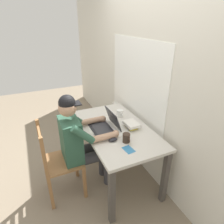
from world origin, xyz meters
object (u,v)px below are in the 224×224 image
(wooden_chair, at_px, (58,162))
(computer_mouse, at_px, (113,140))
(desk, at_px, (116,135))
(seated_person, at_px, (80,140))
(coffee_mug_dark, at_px, (126,138))
(landscape_photo_print, at_px, (129,150))
(coffee_mug_white, at_px, (120,113))
(laptop, at_px, (106,125))
(book_stack_main, at_px, (131,125))

(wooden_chair, relative_size, computer_mouse, 9.51)
(desk, relative_size, seated_person, 1.05)
(coffee_mug_dark, bearing_deg, landscape_photo_print, -18.08)
(desk, height_order, wooden_chair, wooden_chair)
(wooden_chair, height_order, coffee_mug_white, wooden_chair)
(laptop, distance_m, computer_mouse, 0.27)
(desk, relative_size, book_stack_main, 6.52)
(computer_mouse, relative_size, coffee_mug_white, 0.80)
(laptop, relative_size, coffee_mug_dark, 2.79)
(laptop, xyz_separation_m, book_stack_main, (0.10, 0.29, -0.01))
(seated_person, distance_m, coffee_mug_white, 0.68)
(seated_person, bearing_deg, computer_mouse, 51.08)
(computer_mouse, distance_m, book_stack_main, 0.36)
(desk, distance_m, laptop, 0.20)
(landscape_photo_print, bearing_deg, desk, 165.12)
(desk, bearing_deg, coffee_mug_dark, -4.48)
(coffee_mug_white, height_order, coffee_mug_dark, coffee_mug_dark)
(laptop, distance_m, book_stack_main, 0.30)
(seated_person, height_order, coffee_mug_dark, seated_person)
(coffee_mug_white, relative_size, coffee_mug_dark, 1.06)
(book_stack_main, distance_m, landscape_photo_print, 0.44)
(desk, xyz_separation_m, landscape_photo_print, (0.45, -0.07, 0.10))
(seated_person, relative_size, laptop, 3.81)
(wooden_chair, bearing_deg, book_stack_main, 85.19)
(coffee_mug_dark, bearing_deg, coffee_mug_white, 160.42)
(seated_person, relative_size, wooden_chair, 1.32)
(laptop, height_order, coffee_mug_dark, laptop)
(coffee_mug_dark, xyz_separation_m, book_stack_main, (-0.24, 0.19, -0.01))
(laptop, bearing_deg, landscape_photo_print, 5.88)
(laptop, bearing_deg, book_stack_main, 69.95)
(computer_mouse, distance_m, landscape_photo_print, 0.22)
(coffee_mug_dark, bearing_deg, computer_mouse, -120.75)
(desk, bearing_deg, landscape_photo_print, -8.56)
(coffee_mug_white, xyz_separation_m, coffee_mug_dark, (0.56, -0.20, 0.00))
(laptop, bearing_deg, computer_mouse, -6.75)
(book_stack_main, bearing_deg, desk, -116.15)
(coffee_mug_white, bearing_deg, laptop, -52.96)
(desk, bearing_deg, computer_mouse, -31.00)
(seated_person, xyz_separation_m, computer_mouse, (0.24, 0.30, 0.07))
(desk, xyz_separation_m, laptop, (-0.02, -0.12, 0.16))
(desk, xyz_separation_m, book_stack_main, (0.08, 0.17, 0.15))
(seated_person, relative_size, computer_mouse, 12.56)
(landscape_photo_print, bearing_deg, coffee_mug_dark, 155.60)
(desk, relative_size, wooden_chair, 1.38)
(laptop, height_order, computer_mouse, laptop)
(wooden_chair, distance_m, coffee_mug_white, 0.99)
(laptop, bearing_deg, coffee_mug_dark, 14.99)
(wooden_chair, distance_m, coffee_mug_dark, 0.84)
(wooden_chair, bearing_deg, coffee_mug_white, 105.43)
(book_stack_main, bearing_deg, seated_person, -96.99)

